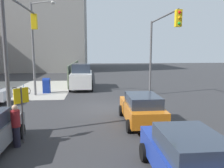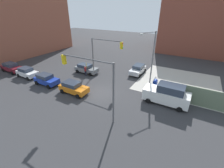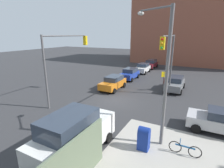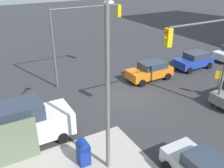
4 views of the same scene
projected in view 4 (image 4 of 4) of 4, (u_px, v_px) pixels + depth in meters
The scene contains 10 objects.
ground_plane at pixel (131, 96), 19.71m from camera, with size 120.00×120.00×0.00m, color #333335.
traffic_signal_nw_corner at pixel (206, 51), 15.23m from camera, with size 5.64×0.36×6.50m.
traffic_signal_se_corner at pixel (81, 29), 20.35m from camera, with size 6.36×0.36×6.50m.
street_lamp_corner at pixel (108, 80), 11.15m from camera, with size 1.60×2.35×8.00m.
warning_sign_two_way at pixel (219, 80), 18.54m from camera, with size 0.48×0.48×2.40m.
mailbox_blue at pixel (83, 152), 12.68m from camera, with size 0.56×0.64×1.43m.
sedan_orange at pixel (150, 71), 22.35m from camera, with size 4.16×2.02×1.62m.
coupe_blue at pixel (194, 60), 24.87m from camera, with size 3.97×2.02×1.62m.
van_white_delivery at pixel (22, 124), 13.96m from camera, with size 5.40×2.32×2.62m.
pedestrian_crossing at pixel (223, 88), 18.90m from camera, with size 0.36×0.36×1.76m.
Camera 4 is at (9.85, 14.43, 9.28)m, focal length 40.00 mm.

